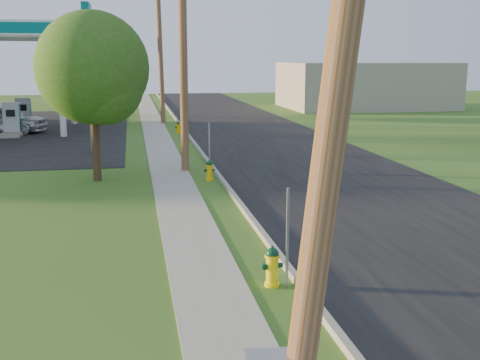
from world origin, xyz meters
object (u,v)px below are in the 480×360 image
object	(u,v)px
hydrant_mid	(209,171)
car_silver	(5,119)
utility_pole_near	(346,17)
fuel_pump_ne	(12,123)
tree_lot	(105,52)
tree_verge	(95,72)
hydrant_near	(272,266)
hydrant_far	(178,127)
utility_pole_mid	(183,44)
price_pylon	(88,35)
fuel_pump_se	(24,116)
utility_pole_far	(160,52)

from	to	relation	value
hydrant_mid	car_silver	xyz separation A→B (m)	(-10.23, 16.40, 0.46)
utility_pole_near	fuel_pump_ne	size ratio (longest dim) A/B	2.96
tree_lot	hydrant_mid	bearing A→B (deg)	-80.00
tree_verge	hydrant_near	distance (m)	12.34
hydrant_far	hydrant_near	bearing A→B (deg)	-90.19
utility_pole_mid	hydrant_far	xyz separation A→B (m)	(0.66, 12.17, -4.60)
utility_pole_near	tree_verge	distance (m)	16.85
fuel_pump_ne	tree_lot	bearing A→B (deg)	65.31
fuel_pump_ne	hydrant_far	xyz separation A→B (m)	(9.56, -0.83, -0.37)
car_silver	price_pylon	bearing A→B (deg)	-131.02
fuel_pump_se	price_pylon	size ratio (longest dim) A/B	0.47
utility_pole_mid	car_silver	distance (m)	17.63
fuel_pump_se	tree_lot	xyz separation A→B (m)	(5.00, 6.88, 4.09)
fuel_pump_se	fuel_pump_ne	bearing A→B (deg)	-90.00
fuel_pump_ne	hydrant_near	bearing A→B (deg)	-69.73
utility_pole_mid	price_pylon	xyz separation A→B (m)	(-3.90, 5.50, 0.48)
price_pylon	utility_pole_mid	bearing A→B (deg)	-54.66
price_pylon	tree_lot	size ratio (longest dim) A/B	0.92
tree_verge	tree_lot	bearing A→B (deg)	91.45
utility_pole_near	tree_verge	size ratio (longest dim) A/B	1.56
tree_verge	car_silver	xyz separation A→B (m)	(-6.29, 15.73, -3.08)
tree_verge	hydrant_mid	size ratio (longest dim) A/B	7.89
utility_pole_mid	hydrant_mid	bearing A→B (deg)	-72.30
utility_pole_mid	tree_verge	size ratio (longest dim) A/B	1.61
hydrant_near	hydrant_far	distance (m)	24.84
utility_pole_mid	utility_pole_far	size ratio (longest dim) A/B	1.03
utility_pole_far	hydrant_far	world-z (taller)	utility_pole_far
hydrant_near	utility_pole_far	bearing A→B (deg)	91.09
price_pylon	hydrant_near	xyz separation A→B (m)	(4.48, -18.17, -5.03)
utility_pole_far	tree_verge	xyz separation A→B (m)	(-3.26, -19.49, -0.89)
utility_pole_mid	tree_lot	world-z (taller)	utility_pole_mid
hydrant_mid	hydrant_far	bearing A→B (deg)	90.11
price_pylon	car_silver	bearing A→B (deg)	122.85
tree_verge	fuel_pump_se	bearing A→B (deg)	106.98
tree_lot	hydrant_mid	distance (m)	26.81
hydrant_near	car_silver	world-z (taller)	car_silver
tree_lot	fuel_pump_se	bearing A→B (deg)	-126.02
utility_pole_far	car_silver	xyz separation A→B (m)	(-9.54, -3.76, -3.97)
hydrant_far	fuel_pump_se	bearing A→B (deg)	153.19
price_pylon	hydrant_mid	bearing A→B (deg)	-59.08
car_silver	utility_pole_mid	bearing A→B (deg)	-130.04
tree_lot	hydrant_far	size ratio (longest dim) A/B	10.41
utility_pole_near	tree_verge	bearing A→B (deg)	101.15
tree_lot	utility_pole_near	bearing A→B (deg)	-84.68
fuel_pump_se	hydrant_near	xyz separation A→B (m)	(9.48, -29.67, -0.32)
utility_pole_far	fuel_pump_se	distance (m)	9.84
utility_pole_far	hydrant_mid	distance (m)	20.66
utility_pole_near	fuel_pump_se	world-z (taller)	utility_pole_near
utility_pole_near	utility_pole_far	distance (m)	36.00
hydrant_near	car_silver	size ratio (longest dim) A/B	0.17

